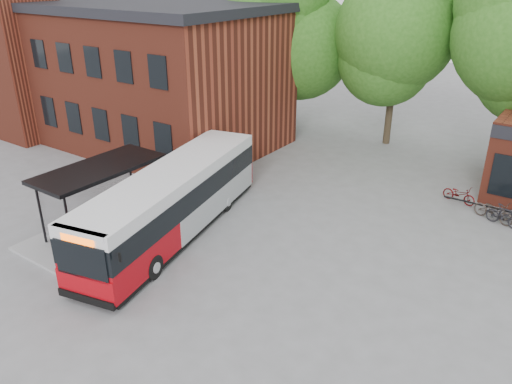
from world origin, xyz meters
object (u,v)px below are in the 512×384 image
Objects in this scene: city_bus at (174,202)px; bicycle_3 at (504,216)px; bus_shelter at (103,198)px; bicycle_0 at (459,194)px; bicycle_2 at (494,211)px.

city_bus reaches higher than bicycle_3.
bicycle_0 is at bearing 44.41° from bus_shelter.
city_bus is 13.55m from bicycle_0.
bus_shelter is at bearing 146.75° from bicycle_2.
bicycle_3 is at bearing 25.45° from city_bus.
city_bus is (2.73, 1.42, -0.02)m from bus_shelter.
bicycle_2 is (10.77, 8.98, -0.95)m from city_bus.
city_bus is 6.99× the size of bicycle_0.
bicycle_2 reaches higher than bicycle_3.
bicycle_2 is 1.16× the size of bicycle_3.
city_bus is at bearing 27.41° from bus_shelter.
bus_shelter is at bearing -164.94° from city_bus.
bus_shelter is 4.39× the size of bicycle_3.
city_bus reaches higher than bicycle_2.
bicycle_2 is at bearing 76.40° from bicycle_3.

